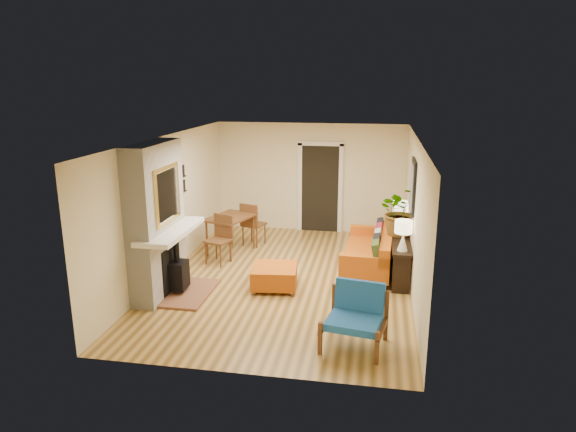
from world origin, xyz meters
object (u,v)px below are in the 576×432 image
(lamp_near, at_px, (403,232))
(console_table, at_px, (400,247))
(houseplant, at_px, (401,211))
(dining_table, at_px, (234,224))
(lamp_far, at_px, (400,211))
(sofa, at_px, (372,252))
(ottoman, at_px, (274,276))
(blue_chair, at_px, (356,313))

(lamp_near, bearing_deg, console_table, 90.00)
(houseplant, bearing_deg, lamp_near, -89.38)
(dining_table, bearing_deg, lamp_far, 0.55)
(dining_table, xyz_separation_m, houseplant, (3.41, -0.49, 0.56))
(sofa, height_order, ottoman, sofa)
(blue_chair, distance_m, console_table, 2.80)
(sofa, relative_size, blue_chair, 2.24)
(lamp_near, height_order, houseplant, houseplant)
(dining_table, bearing_deg, blue_chair, -51.52)
(blue_chair, height_order, lamp_near, lamp_near)
(ottoman, bearing_deg, blue_chair, -48.97)
(sofa, bearing_deg, houseplant, -1.88)
(blue_chair, xyz_separation_m, houseplant, (0.67, 2.96, 0.74))
(dining_table, bearing_deg, houseplant, -8.13)
(lamp_near, xyz_separation_m, houseplant, (-0.01, 0.92, 0.14))
(lamp_near, bearing_deg, ottoman, -172.39)
(dining_table, distance_m, lamp_near, 3.72)
(ottoman, bearing_deg, sofa, 36.21)
(sofa, relative_size, console_table, 1.14)
(dining_table, height_order, lamp_near, lamp_near)
(ottoman, height_order, lamp_far, lamp_far)
(console_table, bearing_deg, lamp_far, 90.00)
(sofa, distance_m, ottoman, 2.09)
(ottoman, xyz_separation_m, lamp_near, (2.20, 0.29, 0.84))
(lamp_near, distance_m, lamp_far, 1.44)
(lamp_near, xyz_separation_m, lamp_far, (0.00, 1.44, 0.00))
(ottoman, bearing_deg, console_table, 23.89)
(console_table, bearing_deg, ottoman, -156.11)
(lamp_near, bearing_deg, houseplant, 90.62)
(lamp_far, height_order, houseplant, houseplant)
(ottoman, distance_m, blue_chair, 2.32)
(ottoman, bearing_deg, lamp_near, 7.61)
(sofa, xyz_separation_m, lamp_near, (0.51, -0.94, 0.70))
(sofa, relative_size, lamp_far, 3.91)
(houseplant, bearing_deg, lamp_far, 88.90)
(lamp_near, relative_size, lamp_far, 1.00)
(ottoman, distance_m, houseplant, 2.68)
(ottoman, distance_m, lamp_near, 2.37)
(sofa, distance_m, lamp_near, 1.28)
(console_table, height_order, houseplant, houseplant)
(ottoman, xyz_separation_m, blue_chair, (1.51, -1.74, 0.23))
(dining_table, bearing_deg, console_table, -12.08)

